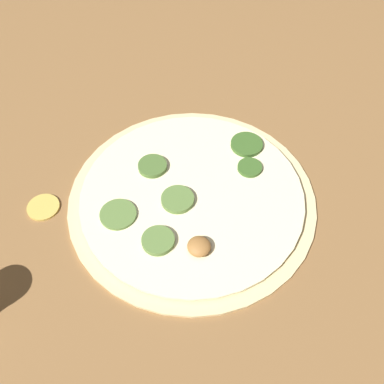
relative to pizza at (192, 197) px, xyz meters
The scene contains 3 objects.
ground_plane 0.01m from the pizza, 60.14° to the left, with size 3.00×3.00×0.00m, color brown.
pizza is the anchor object (origin of this frame).
loose_cap 0.22m from the pizza, 153.67° to the right, with size 0.05×0.05×0.01m.
Camera 1 is at (0.15, -0.37, 0.54)m, focal length 42.00 mm.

